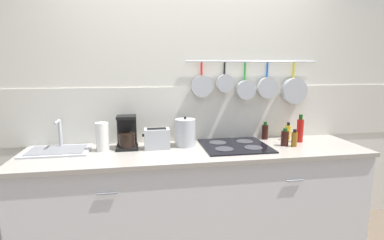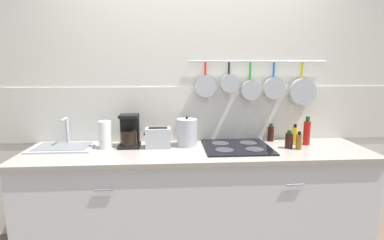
{
  "view_description": "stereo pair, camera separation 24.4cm",
  "coord_description": "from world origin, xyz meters",
  "px_view_note": "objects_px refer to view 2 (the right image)",
  "views": [
    {
      "loc": [
        -0.46,
        -2.37,
        1.59
      ],
      "look_at": [
        -0.05,
        0.0,
        1.15
      ],
      "focal_mm": 28.0,
      "sensor_mm": 36.0,
      "label": 1
    },
    {
      "loc": [
        -0.22,
        -2.4,
        1.59
      ],
      "look_at": [
        -0.05,
        0.0,
        1.15
      ],
      "focal_mm": 28.0,
      "sensor_mm": 36.0,
      "label": 2
    }
  ],
  "objects_px": {
    "bottle_cooking_wine": "(299,141)",
    "bottle_vinegar": "(271,133)",
    "bottle_dish_soap": "(295,134)",
    "toaster": "(158,138)",
    "bottle_sesame_oil": "(289,140)",
    "bottle_hot_sauce": "(307,132)",
    "paper_towel_roll": "(105,135)",
    "coffee_maker": "(129,133)",
    "kettle": "(187,132)"
  },
  "relations": [
    {
      "from": "coffee_maker",
      "to": "bottle_hot_sauce",
      "type": "bearing_deg",
      "value": -2.09
    },
    {
      "from": "bottle_vinegar",
      "to": "bottle_cooking_wine",
      "type": "relative_size",
      "value": 1.1
    },
    {
      "from": "bottle_dish_soap",
      "to": "kettle",
      "type": "bearing_deg",
      "value": -177.03
    },
    {
      "from": "bottle_sesame_oil",
      "to": "bottle_hot_sauce",
      "type": "xyz_separation_m",
      "value": [
        0.2,
        0.1,
        0.04
      ]
    },
    {
      "from": "kettle",
      "to": "bottle_dish_soap",
      "type": "xyz_separation_m",
      "value": [
        1.0,
        0.05,
        -0.04
      ]
    },
    {
      "from": "paper_towel_roll",
      "to": "kettle",
      "type": "height_order",
      "value": "kettle"
    },
    {
      "from": "bottle_hot_sauce",
      "to": "toaster",
      "type": "bearing_deg",
      "value": -179.96
    },
    {
      "from": "paper_towel_roll",
      "to": "bottle_sesame_oil",
      "type": "relative_size",
      "value": 1.5
    },
    {
      "from": "bottle_cooking_wine",
      "to": "bottle_dish_soap",
      "type": "distance_m",
      "value": 0.24
    },
    {
      "from": "bottle_cooking_wine",
      "to": "bottle_hot_sauce",
      "type": "relative_size",
      "value": 0.59
    },
    {
      "from": "paper_towel_roll",
      "to": "coffee_maker",
      "type": "distance_m",
      "value": 0.2
    },
    {
      "from": "paper_towel_roll",
      "to": "toaster",
      "type": "relative_size",
      "value": 1.03
    },
    {
      "from": "bottle_cooking_wine",
      "to": "bottle_sesame_oil",
      "type": "bearing_deg",
      "value": 151.09
    },
    {
      "from": "toaster",
      "to": "bottle_hot_sauce",
      "type": "relative_size",
      "value": 0.89
    },
    {
      "from": "paper_towel_roll",
      "to": "kettle",
      "type": "bearing_deg",
      "value": 3.14
    },
    {
      "from": "kettle",
      "to": "bottle_vinegar",
      "type": "bearing_deg",
      "value": 8.09
    },
    {
      "from": "kettle",
      "to": "bottle_sesame_oil",
      "type": "xyz_separation_m",
      "value": [
        0.86,
        -0.14,
        -0.05
      ]
    },
    {
      "from": "kettle",
      "to": "bottle_cooking_wine",
      "type": "bearing_deg",
      "value": -11.03
    },
    {
      "from": "bottle_dish_soap",
      "to": "bottle_vinegar",
      "type": "bearing_deg",
      "value": 163.59
    },
    {
      "from": "bottle_dish_soap",
      "to": "bottle_sesame_oil",
      "type": "bearing_deg",
      "value": -123.9
    },
    {
      "from": "bottle_vinegar",
      "to": "bottle_hot_sauce",
      "type": "distance_m",
      "value": 0.32
    },
    {
      "from": "paper_towel_roll",
      "to": "bottle_vinegar",
      "type": "relative_size",
      "value": 1.41
    },
    {
      "from": "bottle_sesame_oil",
      "to": "bottle_cooking_wine",
      "type": "bearing_deg",
      "value": -28.91
    },
    {
      "from": "bottle_cooking_wine",
      "to": "bottle_vinegar",
      "type": "bearing_deg",
      "value": 116.04
    },
    {
      "from": "toaster",
      "to": "bottle_sesame_oil",
      "type": "xyz_separation_m",
      "value": [
        1.11,
        -0.1,
        -0.02
      ]
    },
    {
      "from": "bottle_vinegar",
      "to": "bottle_hot_sauce",
      "type": "height_order",
      "value": "bottle_hot_sauce"
    },
    {
      "from": "kettle",
      "to": "bottle_hot_sauce",
      "type": "height_order",
      "value": "kettle"
    },
    {
      "from": "bottle_vinegar",
      "to": "bottle_hot_sauce",
      "type": "bearing_deg",
      "value": -29.73
    },
    {
      "from": "bottle_hot_sauce",
      "to": "bottle_cooking_wine",
      "type": "bearing_deg",
      "value": -132.89
    },
    {
      "from": "bottle_vinegar",
      "to": "bottle_dish_soap",
      "type": "distance_m",
      "value": 0.21
    },
    {
      "from": "toaster",
      "to": "bottle_dish_soap",
      "type": "distance_m",
      "value": 1.25
    },
    {
      "from": "coffee_maker",
      "to": "kettle",
      "type": "height_order",
      "value": "coffee_maker"
    },
    {
      "from": "bottle_cooking_wine",
      "to": "bottle_hot_sauce",
      "type": "bearing_deg",
      "value": 47.11
    },
    {
      "from": "paper_towel_roll",
      "to": "bottle_hot_sauce",
      "type": "distance_m",
      "value": 1.76
    },
    {
      "from": "bottle_cooking_wine",
      "to": "bottle_dish_soap",
      "type": "xyz_separation_m",
      "value": [
        0.06,
        0.23,
        0.01
      ]
    },
    {
      "from": "coffee_maker",
      "to": "bottle_vinegar",
      "type": "xyz_separation_m",
      "value": [
        1.29,
        0.1,
        -0.04
      ]
    },
    {
      "from": "coffee_maker",
      "to": "bottle_sesame_oil",
      "type": "height_order",
      "value": "coffee_maker"
    },
    {
      "from": "toaster",
      "to": "bottle_sesame_oil",
      "type": "bearing_deg",
      "value": -5.1
    },
    {
      "from": "bottle_sesame_oil",
      "to": "bottle_hot_sauce",
      "type": "relative_size",
      "value": 0.61
    },
    {
      "from": "paper_towel_roll",
      "to": "bottle_cooking_wine",
      "type": "distance_m",
      "value": 1.64
    },
    {
      "from": "bottle_sesame_oil",
      "to": "bottle_cooking_wine",
      "type": "height_order",
      "value": "bottle_sesame_oil"
    },
    {
      "from": "toaster",
      "to": "bottle_cooking_wine",
      "type": "height_order",
      "value": "toaster"
    },
    {
      "from": "paper_towel_roll",
      "to": "toaster",
      "type": "xyz_separation_m",
      "value": [
        0.45,
        -0.01,
        -0.03
      ]
    },
    {
      "from": "toaster",
      "to": "kettle",
      "type": "bearing_deg",
      "value": 10.07
    },
    {
      "from": "coffee_maker",
      "to": "kettle",
      "type": "xyz_separation_m",
      "value": [
        0.5,
        -0.01,
        0.0
      ]
    },
    {
      "from": "bottle_sesame_oil",
      "to": "bottle_dish_soap",
      "type": "height_order",
      "value": "bottle_dish_soap"
    },
    {
      "from": "kettle",
      "to": "paper_towel_roll",
      "type": "bearing_deg",
      "value": -176.86
    },
    {
      "from": "bottle_cooking_wine",
      "to": "bottle_hot_sauce",
      "type": "xyz_separation_m",
      "value": [
        0.13,
        0.14,
        0.05
      ]
    },
    {
      "from": "bottle_dish_soap",
      "to": "bottle_hot_sauce",
      "type": "distance_m",
      "value": 0.12
    },
    {
      "from": "coffee_maker",
      "to": "bottle_vinegar",
      "type": "height_order",
      "value": "coffee_maker"
    }
  ]
}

